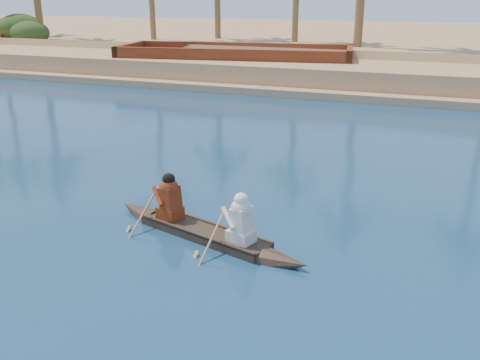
% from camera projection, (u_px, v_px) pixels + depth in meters
% --- Properties ---
extents(sandy_embankment, '(150.00, 51.00, 1.50)m').
position_uv_depth(sandy_embankment, '(395.00, 45.00, 46.76)').
color(sandy_embankment, tan).
rests_on(sandy_embankment, ground).
extents(shrub_cluster, '(100.00, 6.00, 2.40)m').
position_uv_depth(shrub_cluster, '(370.00, 55.00, 32.99)').
color(shrub_cluster, '#213A15').
rests_on(shrub_cluster, ground).
extents(canoe, '(4.99, 2.05, 1.38)m').
position_uv_depth(canoe, '(204.00, 225.00, 11.04)').
color(canoe, '#3E2C22').
rests_on(canoe, ground).
extents(barge_mid, '(14.10, 6.65, 2.26)m').
position_uv_depth(barge_mid, '(235.00, 65.00, 31.62)').
color(barge_mid, maroon).
rests_on(barge_mid, ground).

